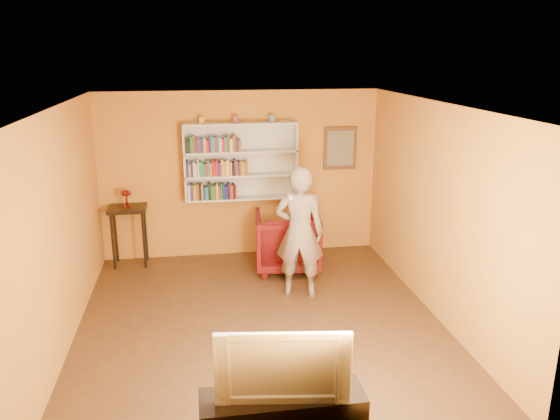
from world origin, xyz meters
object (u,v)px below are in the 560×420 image
object	(u,v)px
tv_cabinet	(282,420)
bookshelf	(241,161)
armchair	(287,241)
television	(282,361)
ruby_lustre	(126,195)
person	(299,232)
console_table	(128,217)

from	to	relation	value
tv_cabinet	bookshelf	bearing A→B (deg)	88.92
armchair	television	world-z (taller)	television
tv_cabinet	television	world-z (taller)	television
ruby_lustre	armchair	bearing A→B (deg)	-12.98
tv_cabinet	television	bearing A→B (deg)	0.00
ruby_lustre	armchair	distance (m)	2.60
bookshelf	armchair	xyz separation A→B (m)	(0.64, -0.72, -1.14)
television	person	bearing A→B (deg)	84.15
bookshelf	tv_cabinet	world-z (taller)	bookshelf
ruby_lustre	person	xyz separation A→B (m)	(2.44, -1.52, -0.24)
bookshelf	ruby_lustre	bearing A→B (deg)	-174.93
armchair	tv_cabinet	xyz separation A→B (m)	(-0.73, -3.94, -0.20)
person	television	size ratio (longest dim) A/B	1.64
console_table	ruby_lustre	size ratio (longest dim) A/B	3.57
bookshelf	television	bearing A→B (deg)	-91.08
bookshelf	console_table	bearing A→B (deg)	-174.93
ruby_lustre	person	distance (m)	2.88
console_table	armchair	world-z (taller)	console_table
bookshelf	person	bearing A→B (deg)	-69.13
console_table	armchair	xyz separation A→B (m)	(2.44, -0.56, -0.34)
bookshelf	console_table	xyz separation A→B (m)	(-1.80, -0.16, -0.80)
bookshelf	armchair	world-z (taller)	bookshelf
console_table	television	size ratio (longest dim) A/B	0.86
console_table	armchair	size ratio (longest dim) A/B	0.96
console_table	ruby_lustre	world-z (taller)	ruby_lustre
bookshelf	television	xyz separation A→B (m)	(-0.09, -4.66, -0.77)
tv_cabinet	person	bearing A→B (deg)	76.31
bookshelf	television	size ratio (longest dim) A/B	1.62
person	television	distance (m)	3.07
television	bookshelf	bearing A→B (deg)	96.76
tv_cabinet	television	size ratio (longest dim) A/B	1.26
tv_cabinet	armchair	bearing A→B (deg)	79.54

